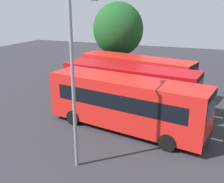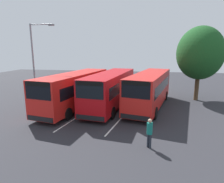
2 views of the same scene
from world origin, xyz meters
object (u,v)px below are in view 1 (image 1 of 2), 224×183
object	(u,v)px
bus_far_left	(126,102)
depot_tree	(118,29)
bus_center_right	(136,74)
street_lamp	(76,74)
bus_center_left	(129,86)

from	to	relation	value
bus_far_left	depot_tree	world-z (taller)	depot_tree
bus_center_right	street_lamp	distance (m)	11.70
bus_far_left	street_lamp	bearing A→B (deg)	-91.88
depot_tree	street_lamp	bearing A→B (deg)	-75.85
bus_far_left	street_lamp	world-z (taller)	street_lamp
bus_center_left	depot_tree	xyz separation A→B (m)	(-4.18, 8.81, 3.28)
bus_far_left	bus_center_right	xyz separation A→B (m)	(-1.47, 6.94, 0.00)
bus_far_left	bus_center_right	world-z (taller)	same
bus_far_left	bus_center_right	distance (m)	7.10
bus_center_right	depot_tree	world-z (taller)	depot_tree
bus_center_left	bus_center_right	distance (m)	3.74
bus_center_left	depot_tree	world-z (taller)	depot_tree
street_lamp	depot_tree	xyz separation A→B (m)	(-4.15, 16.48, 0.53)
bus_center_left	street_lamp	xyz separation A→B (m)	(-0.02, -7.67, 2.75)
bus_center_right	depot_tree	distance (m)	7.05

